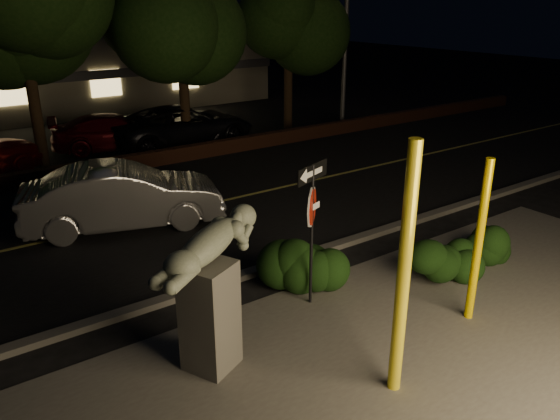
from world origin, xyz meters
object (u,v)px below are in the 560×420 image
object	(u,v)px
sculpture	(210,282)
silver_sedan	(123,197)
yellow_pole_left	(404,274)
parked_car_dark	(183,125)
parked_car_darkred	(115,132)
yellow_pole_right	(479,242)
signpost	(312,207)

from	to	relation	value
sculpture	silver_sedan	size ratio (longest dim) A/B	0.49
yellow_pole_left	silver_sedan	xyz separation A→B (m)	(-0.97, 7.96, -1.05)
yellow_pole_left	parked_car_dark	bearing A→B (deg)	75.44
sculpture	parked_car_darkred	world-z (taller)	sculpture
sculpture	parked_car_dark	world-z (taller)	sculpture
yellow_pole_left	parked_car_darkred	world-z (taller)	yellow_pole_left
yellow_pole_right	sculpture	size ratio (longest dim) A/B	1.25
signpost	silver_sedan	world-z (taller)	signpost
yellow_pole_right	silver_sedan	xyz separation A→B (m)	(-3.39, 7.41, -0.67)
parked_car_dark	sculpture	bearing A→B (deg)	156.34
yellow_pole_left	silver_sedan	distance (m)	8.09
yellow_pole_left	signpost	world-z (taller)	yellow_pole_left
yellow_pole_left	sculpture	size ratio (longest dim) A/B	1.58
yellow_pole_left	parked_car_darkred	distance (m)	15.41
signpost	sculpture	size ratio (longest dim) A/B	1.14
sculpture	parked_car_dark	size ratio (longest dim) A/B	0.43
signpost	parked_car_dark	xyz separation A→B (m)	(3.29, 11.93, -1.12)
sculpture	parked_car_dark	xyz separation A→B (m)	(5.59, 12.50, -0.67)
parked_car_darkred	parked_car_dark	bearing A→B (deg)	-96.87
yellow_pole_right	signpost	world-z (taller)	yellow_pole_right
yellow_pole_left	parked_car_darkred	size ratio (longest dim) A/B	0.81
yellow_pole_right	yellow_pole_left	bearing A→B (deg)	-167.25
yellow_pole_left	yellow_pole_right	xyz separation A→B (m)	(2.42, 0.55, -0.38)
yellow_pole_left	yellow_pole_right	distance (m)	2.51
sculpture	signpost	bearing A→B (deg)	-11.13
yellow_pole_right	parked_car_darkred	distance (m)	14.81
yellow_pole_left	yellow_pole_right	bearing A→B (deg)	12.75
yellow_pole_right	parked_car_darkred	world-z (taller)	yellow_pole_right
sculpture	parked_car_dark	distance (m)	13.71
signpost	sculpture	distance (m)	2.42
silver_sedan	parked_car_dark	bearing A→B (deg)	-19.30
yellow_pole_right	parked_car_darkred	size ratio (longest dim) A/B	0.64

